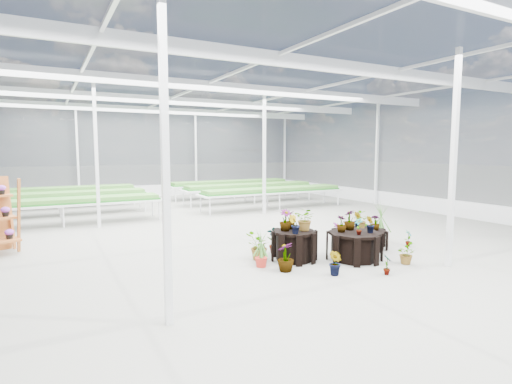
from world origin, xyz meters
name	(u,v)px	position (x,y,z in m)	size (l,w,h in m)	color
ground_plane	(239,243)	(0.00, 0.00, 0.00)	(24.00, 24.00, 0.00)	gray
greenhouse_shell	(238,158)	(0.00, 0.00, 2.25)	(18.00, 24.00, 4.50)	white
steel_frame	(238,158)	(0.00, 0.00, 2.25)	(18.00, 24.00, 4.50)	silver
nursery_benches	(165,198)	(0.00, 7.20, 0.42)	(16.00, 7.00, 0.84)	silver
plinth_tall	(294,246)	(0.38, -2.08, 0.34)	(0.99, 0.99, 0.67)	black
plinth_mid	(354,246)	(1.58, -2.68, 0.32)	(1.20, 1.20, 0.63)	black
plinth_low	(366,239)	(2.58, -1.98, 0.23)	(1.04, 1.04, 0.47)	black
nursery_plants	(328,233)	(1.40, -1.96, 0.49)	(4.53, 3.02, 1.24)	#3D722C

